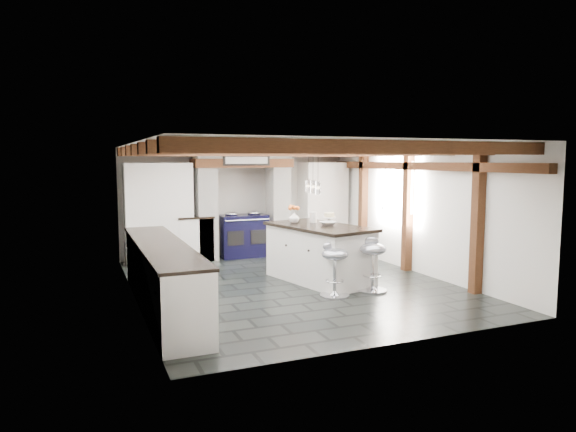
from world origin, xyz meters
name	(u,v)px	position (x,y,z in m)	size (l,w,h in m)	color
ground	(292,284)	(0.00, 0.00, 0.00)	(6.00, 6.00, 0.00)	black
room_shell	(232,214)	(-0.61, 1.42, 1.07)	(6.00, 6.03, 6.00)	white
range_cooker	(243,235)	(0.00, 2.68, 0.47)	(1.00, 0.63, 0.99)	black
kitchen_island	(319,253)	(0.53, 0.05, 0.49)	(1.43, 2.12, 1.28)	white
bar_stool_near	(372,258)	(1.00, -0.90, 0.54)	(0.54, 0.54, 0.87)	silver
bar_stool_far	(335,263)	(0.31, -0.94, 0.52)	(0.52, 0.52, 0.83)	silver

